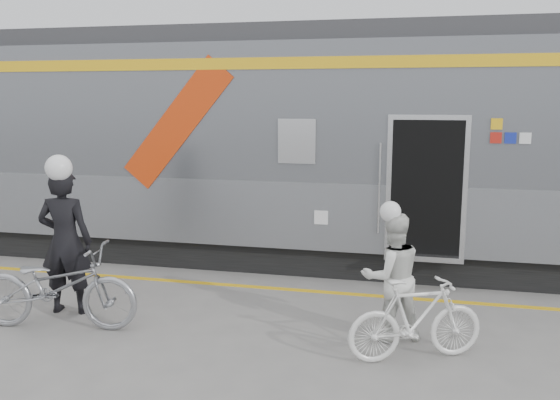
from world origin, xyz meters
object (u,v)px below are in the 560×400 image
(man, at_px, (65,241))
(bicycle_right, at_px, (416,319))
(woman, at_px, (392,277))
(bicycle_left, at_px, (57,287))

(man, relative_size, bicycle_right, 1.26)
(man, relative_size, woman, 1.27)
(bicycle_left, bearing_deg, bicycle_right, -97.20)
(bicycle_left, bearing_deg, man, 11.81)
(bicycle_right, bearing_deg, man, 60.17)
(man, bearing_deg, bicycle_right, 166.03)
(man, height_order, bicycle_left, man)
(bicycle_right, bearing_deg, bicycle_left, 66.94)
(man, relative_size, bicycle_left, 0.95)
(man, xyz_separation_m, bicycle_right, (4.67, -0.47, -0.52))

